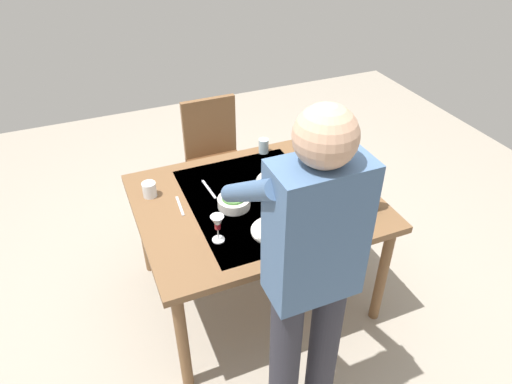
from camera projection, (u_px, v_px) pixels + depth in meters
ground_plane at (256, 290)px, 3.05m from camera, size 6.00×6.00×0.00m
dining_table at (256, 210)px, 2.66m from camera, size 1.32×1.08×0.74m
chair_near at (215, 153)px, 3.45m from camera, size 0.40×0.40×0.91m
person_server at (310, 271)px, 1.85m from camera, size 0.42×0.61×1.69m
wine_bottle at (374, 193)px, 2.48m from camera, size 0.07×0.07×0.30m
wine_glass_left at (217, 224)px, 2.27m from camera, size 0.07×0.07×0.15m
wine_glass_right at (306, 138)px, 2.98m from camera, size 0.07×0.07×0.15m
water_cup_near_left at (149, 190)px, 2.62m from camera, size 0.08×0.08×0.09m
water_cup_near_right at (264, 146)px, 3.01m from camera, size 0.06×0.06×0.09m
serving_bowl_pasta at (282, 184)px, 2.68m from camera, size 0.30×0.30×0.07m
side_bowl_salad at (234, 202)px, 2.54m from camera, size 0.18×0.18×0.07m
dinner_plate_near at (331, 221)px, 2.45m from camera, size 0.23×0.23×0.01m
dinner_plate_far at (273, 230)px, 2.39m from camera, size 0.23×0.23×0.01m
table_knife at (209, 189)px, 2.69m from camera, size 0.03×0.20×0.00m
table_fork at (180, 206)px, 2.56m from camera, size 0.02×0.18×0.00m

